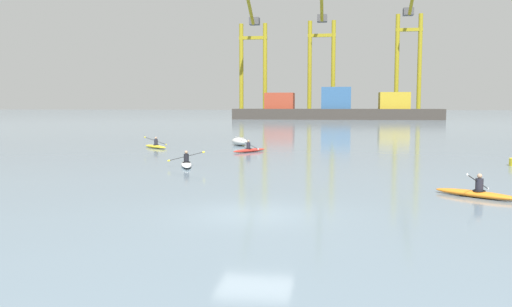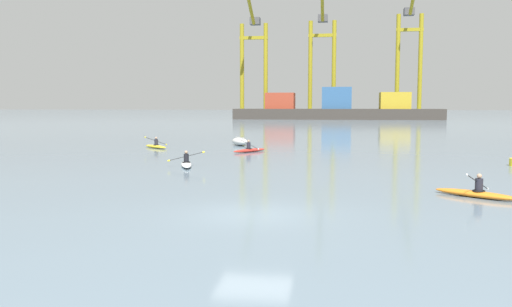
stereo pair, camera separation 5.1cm
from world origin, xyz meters
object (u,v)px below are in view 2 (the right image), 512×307
Objects in this scene: container_barge at (337,109)px; kayak_yellow at (156,146)px; gantry_crane_west at (253,53)px; gantry_crane_west_mid at (322,53)px; kayak_white at (186,164)px; capsized_dinghy at (240,142)px; kayak_orange at (476,193)px; kayak_red at (249,150)px; gantry_crane_east_mid at (409,50)px.

container_barge is 95.96m from kayak_yellow.
gantry_crane_west is 0.95× the size of gantry_crane_west_mid.
gantry_crane_west is 119.67m from kayak_white.
capsized_dinghy is 0.81× the size of kayak_white.
gantry_crane_west reaches higher than kayak_white.
kayak_yellow is (-6.54, -3.96, -0.18)m from capsized_dinghy.
kayak_orange reaches higher than kayak_yellow.
kayak_orange reaches higher than kayak_red.
gantry_crane_west_mid is 11.21× the size of kayak_white.
capsized_dinghy is 16.65m from kayak_white.
gantry_crane_west reaches higher than capsized_dinghy.
kayak_orange is at bearing -77.14° from gantry_crane_west.
kayak_white is at bearing -82.98° from gantry_crane_west.
gantry_crane_east_mid is 126.98m from kayak_white.
capsized_dinghy is at bearing -81.75° from gantry_crane_west.
container_barge reaches higher than kayak_yellow.
container_barge is at bearing 85.27° from kayak_white.
gantry_crane_east_mid is 11.95× the size of kayak_red.
gantry_crane_east_mid reaches higher than kayak_white.
gantry_crane_west_mid is (-4.23, 13.86, 15.87)m from container_barge.
gantry_crane_west is 130.36m from kayak_orange.
gantry_crane_east_mid is at bearing 76.70° from kayak_red.
kayak_red is at bearing -73.27° from capsized_dinghy.
kayak_white is (14.45, -117.41, -18.09)m from gantry_crane_west.
container_barge is 15.49× the size of kayak_white.
gantry_crane_east_mid is (19.77, 14.88, 16.33)m from container_barge.
gantry_crane_west_mid is at bearing 87.55° from capsized_dinghy.
gantry_crane_east_mid is at bearing 83.73° from kayak_orange.
gantry_crane_west is at bearing -168.59° from gantry_crane_west_mid.
kayak_white is at bearing -63.35° from kayak_yellow.
kayak_red is (8.50, -2.58, 0.00)m from kayak_yellow.
kayak_yellow is (-11.02, -108.57, -18.29)m from gantry_crane_west_mid.
capsized_dinghy is at bearing 106.73° from kayak_red.
capsized_dinghy is 0.89× the size of kayak_red.
gantry_crane_west is at bearing 94.41° from kayak_yellow.
container_barge is 21.49m from gantry_crane_west_mid.
gantry_crane_west_mid is 13.17× the size of kayak_yellow.
gantry_crane_west_mid reaches higher than kayak_yellow.
container_barge is 1.38× the size of gantry_crane_west_mid.
kayak_red reaches higher than capsized_dinghy.
container_barge is 18.21× the size of kayak_yellow.
container_barge is at bearing -143.03° from gantry_crane_east_mid.
gantry_crane_east_mid reaches higher than gantry_crane_west.
capsized_dinghy is at bearing -92.45° from gantry_crane_west_mid.
gantry_crane_west_mid is 13.79× the size of capsized_dinghy.
gantry_crane_west_mid is at bearing 106.99° from container_barge.
container_barge is at bearing -23.22° from gantry_crane_west.
capsized_dinghy is at bearing 31.22° from kayak_yellow.
gantry_crane_east_mid is at bearing 76.81° from kayak_white.
kayak_orange is at bearing -45.66° from kayak_yellow.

